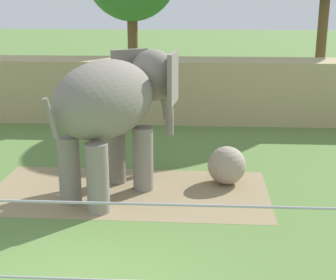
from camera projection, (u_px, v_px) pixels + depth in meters
The scene contains 4 objects.
dirt_patch at pixel (129, 192), 12.05m from camera, with size 6.68×3.19×0.01m, color #937F5B.
embankment_wall at pixel (145, 90), 18.64m from camera, with size 36.00×1.80×2.28m, color tan.
elephant at pixel (115, 103), 11.49m from camera, with size 3.19×3.99×3.28m.
enrichment_ball at pixel (227, 165), 12.46m from camera, with size 0.96×0.96×0.96m, color gray.
Camera 1 is at (1.94, -6.50, 4.62)m, focal length 53.40 mm.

